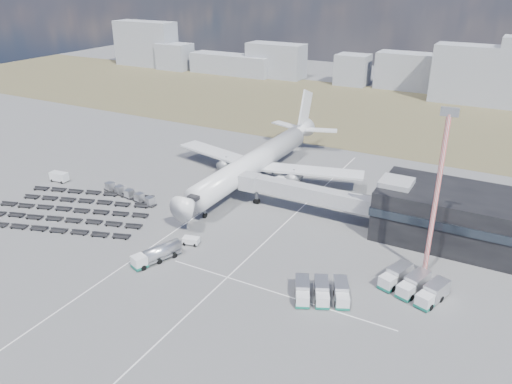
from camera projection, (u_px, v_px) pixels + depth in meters
The scene contains 16 objects.
ground at pixel (179, 236), 98.16m from camera, with size 420.00×420.00×0.00m, color #565659.
grass_strip at pixel (356, 111), 186.49m from camera, with size 420.00×90.00×0.01m, color #4A472C.
lane_markings at pixel (230, 241), 96.29m from camera, with size 47.12×110.00×0.01m.
terminal at pixel (458, 216), 94.36m from camera, with size 30.40×16.40×11.00m.
jet_bridge at pixel (297, 191), 105.55m from camera, with size 30.30×3.80×7.05m.
airliner at pixel (258, 160), 122.02m from camera, with size 51.59×64.53×17.62m.
skyline at pixel (416, 70), 207.86m from camera, with size 297.01×25.87×25.99m.
fuel_tanker at pixel (156, 254), 88.85m from camera, with size 5.36×9.47×2.98m.
pushback_tug at pixel (191, 241), 94.80m from camera, with size 3.12×1.75×1.42m, color silver.
utility_van at pixel (59, 177), 123.10m from camera, with size 4.46×2.02×2.37m, color silver.
catering_truck at pixel (282, 183), 119.06m from camera, with size 3.91×6.51×2.79m.
service_trucks_near at pixel (322, 291), 78.66m from camera, with size 10.12×9.13×2.51m.
service_trucks_far at pixel (414, 284), 80.20m from camera, with size 10.80×9.42×2.76m.
uld_row at pixel (129, 194), 114.10m from camera, with size 16.73×4.20×1.83m.
baggage_dollies at pixel (72, 210), 107.92m from camera, with size 37.88×29.53×0.80m.
floodlight_mast at pixel (436, 196), 80.28m from camera, with size 2.73×2.24×29.03m.
Camera 1 is at (54.57, -68.55, 47.54)m, focal length 35.00 mm.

